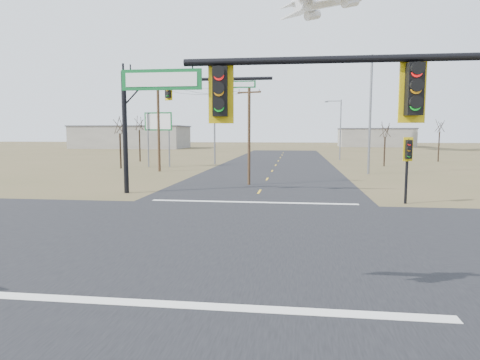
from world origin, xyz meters
name	(u,v)px	position (x,y,z in m)	size (l,w,h in m)	color
ground	(234,233)	(0.00, 0.00, 0.00)	(320.00, 320.00, 0.00)	brown
road_ew	(234,232)	(0.00, 0.00, 0.01)	(160.00, 14.00, 0.02)	black
road_ns	(234,232)	(0.00, 0.00, 0.01)	(14.00, 160.00, 0.02)	black
stop_bar_near	(189,305)	(0.00, -7.50, 0.03)	(12.00, 0.40, 0.01)	silver
stop_bar_far	(253,202)	(0.00, 7.50, 0.03)	(12.00, 0.40, 0.01)	silver
mast_arm_near	(410,111)	(4.74, -7.66, 4.49)	(10.32, 0.46, 6.15)	black
mast_arm_far	(165,106)	(-6.04, 10.41, 5.74)	(9.91, 0.56, 8.03)	black
pedestal_signal_ne	(408,154)	(8.70, 8.16, 2.83)	(0.62, 0.52, 3.81)	black
utility_pole_near	(249,132)	(-1.13, 15.81, 4.05)	(1.84, 0.60, 7.67)	#47351E
utility_pole_far	(159,124)	(-11.69, 26.22, 4.92)	(2.27, 0.70, 9.46)	#47351E
highway_sign	(158,129)	(-13.63, 32.02, 4.51)	(3.41, 0.41, 6.41)	slate
streetlight_a	(368,108)	(9.25, 25.99, 6.41)	(3.17, 0.29, 11.41)	slate
streetlight_b	(339,126)	(8.76, 48.12, 4.97)	(2.47, 0.27, 8.85)	slate
streetlight_c	(216,117)	(-7.60, 36.87, 5.94)	(2.95, 0.36, 10.58)	slate
bare_tree_a	(120,125)	(-17.16, 29.15, 4.90)	(2.78, 2.78, 6.19)	black
bare_tree_b	(139,123)	(-19.25, 40.76, 5.37)	(3.22, 3.22, 6.71)	black
bare_tree_c	(385,129)	(13.00, 36.24, 4.42)	(2.48, 2.48, 5.63)	black
bare_tree_d	(440,126)	(22.21, 45.87, 4.98)	(3.05, 3.05, 6.18)	black
warehouse_left	(131,137)	(-40.00, 90.00, 2.75)	(28.00, 14.00, 5.50)	gray
warehouse_mid	(375,138)	(25.00, 110.00, 2.50)	(20.00, 12.00, 5.00)	gray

